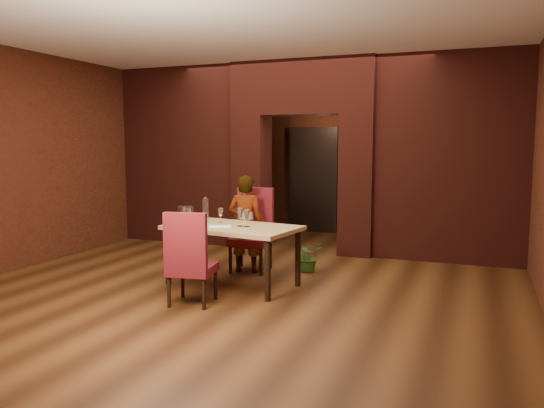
{
  "coord_description": "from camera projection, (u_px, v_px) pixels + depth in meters",
  "views": [
    {
      "loc": [
        2.79,
        -6.56,
        1.83
      ],
      "look_at": [
        0.22,
        0.0,
        1.02
      ],
      "focal_mm": 35.0,
      "sensor_mm": 36.0,
      "label": 1
    }
  ],
  "objects": [
    {
      "name": "wing_wall_left",
      "position": [
        182.0,
        156.0,
        9.81
      ],
      "size": [
        2.28,
        0.35,
        3.2
      ],
      "primitive_type": "cube",
      "color": "maroon",
      "rests_on": "ground"
    },
    {
      "name": "dining_table",
      "position": [
        233.0,
        256.0,
        6.82
      ],
      "size": [
        1.78,
        1.17,
        0.78
      ],
      "primitive_type": "cube",
      "rotation": [
        0.0,
        0.0,
        -0.15
      ],
      "color": "tan",
      "rests_on": "ground"
    },
    {
      "name": "water_bottle",
      "position": [
        206.0,
        209.0,
        7.13
      ],
      "size": [
        0.08,
        0.08,
        0.33
      ],
      "primitive_type": "cylinder",
      "color": "white",
      "rests_on": "dining_table"
    },
    {
      "name": "wine_glass_b",
      "position": [
        240.0,
        217.0,
        6.71
      ],
      "size": [
        0.09,
        0.09,
        0.23
      ],
      "primitive_type": null,
      "color": "white",
      "rests_on": "dining_table"
    },
    {
      "name": "lintel",
      "position": [
        304.0,
        88.0,
        8.83
      ],
      "size": [
        2.45,
        0.55,
        0.9
      ],
      "primitive_type": "cube",
      "color": "maroon",
      "rests_on": "ground"
    },
    {
      "name": "vent_panel",
      "position": [
        245.0,
        218.0,
        9.15
      ],
      "size": [
        0.4,
        0.03,
        0.5
      ],
      "primitive_type": "cube",
      "color": "#9B4A2D",
      "rests_on": "ground"
    },
    {
      "name": "chair_far",
      "position": [
        251.0,
        230.0,
        7.57
      ],
      "size": [
        0.58,
        0.58,
        1.19
      ],
      "primitive_type": "cube",
      "rotation": [
        0.0,
        0.0,
        0.08
      ],
      "color": "maroon",
      "rests_on": "ground"
    },
    {
      "name": "wine_bucket",
      "position": [
        186.0,
        216.0,
        6.79
      ],
      "size": [
        0.2,
        0.2,
        0.24
      ],
      "primitive_type": "cylinder",
      "color": "#BABAC1",
      "rests_on": "dining_table"
    },
    {
      "name": "rear_door",
      "position": [
        314.0,
        181.0,
        10.96
      ],
      "size": [
        0.9,
        0.08,
        2.1
      ],
      "primitive_type": "cube",
      "color": "black",
      "rests_on": "ground"
    },
    {
      "name": "wine_glass_a",
      "position": [
        221.0,
        215.0,
        7.02
      ],
      "size": [
        0.08,
        0.08,
        0.19
      ],
      "primitive_type": null,
      "color": "white",
      "rests_on": "dining_table"
    },
    {
      "name": "wall_front",
      "position": [
        14.0,
        179.0,
        3.41
      ],
      "size": [
        7.0,
        0.04,
        3.2
      ],
      "primitive_type": "cube",
      "color": "#602614",
      "rests_on": "ground"
    },
    {
      "name": "wall_back",
      "position": [
        333.0,
        155.0,
        10.81
      ],
      "size": [
        7.0,
        0.04,
        3.2
      ],
      "primitive_type": "cube",
      "color": "#602614",
      "rests_on": "ground"
    },
    {
      "name": "tasting_sheet",
      "position": [
        220.0,
        226.0,
        6.7
      ],
      "size": [
        0.34,
        0.31,
        0.0
      ],
      "primitive_type": "cube",
      "rotation": [
        0.0,
        0.0,
        0.5
      ],
      "color": "white",
      "rests_on": "dining_table"
    },
    {
      "name": "floor",
      "position": [
        257.0,
        277.0,
        7.29
      ],
      "size": [
        8.0,
        8.0,
        0.0
      ],
      "primitive_type": "plane",
      "color": "#4A2912",
      "rests_on": "ground"
    },
    {
      "name": "person_seated",
      "position": [
        246.0,
        224.0,
        7.49
      ],
      "size": [
        0.54,
        0.38,
        1.39
      ],
      "primitive_type": "imported",
      "rotation": [
        0.0,
        0.0,
        3.24
      ],
      "color": "white",
      "rests_on": "ground"
    },
    {
      "name": "wing_wall_right",
      "position": [
        450.0,
        158.0,
        8.1
      ],
      "size": [
        2.28,
        0.35,
        3.2
      ],
      "primitive_type": "cube",
      "color": "maroon",
      "rests_on": "ground"
    },
    {
      "name": "wall_left",
      "position": [
        53.0,
        158.0,
        8.38
      ],
      "size": [
        0.04,
        8.0,
        3.2
      ],
      "primitive_type": "cube",
      "color": "#602614",
      "rests_on": "ground"
    },
    {
      "name": "pillar_left",
      "position": [
        252.0,
        182.0,
        9.35
      ],
      "size": [
        0.55,
        0.55,
        2.3
      ],
      "primitive_type": "cube",
      "color": "maroon",
      "rests_on": "ground"
    },
    {
      "name": "wine_glass_c",
      "position": [
        247.0,
        218.0,
        6.68
      ],
      "size": [
        0.09,
        0.09,
        0.22
      ],
      "primitive_type": null,
      "color": "white",
      "rests_on": "dining_table"
    },
    {
      "name": "rear_door_frame",
      "position": [
        313.0,
        181.0,
        10.92
      ],
      "size": [
        1.02,
        0.04,
        2.22
      ],
      "primitive_type": "cube",
      "color": "black",
      "rests_on": "ground"
    },
    {
      "name": "ceiling",
      "position": [
        256.0,
        38.0,
        6.93
      ],
      "size": [
        7.0,
        8.0,
        0.04
      ],
      "primitive_type": "cube",
      "color": "silver",
      "rests_on": "ground"
    },
    {
      "name": "chair_near",
      "position": [
        192.0,
        257.0,
        6.03
      ],
      "size": [
        0.56,
        0.56,
        1.08
      ],
      "primitive_type": "cube",
      "rotation": [
        0.0,
        0.0,
        3.3
      ],
      "color": "maroon",
      "rests_on": "ground"
    },
    {
      "name": "pillar_right",
      "position": [
        358.0,
        185.0,
        8.66
      ],
      "size": [
        0.55,
        0.55,
        2.3
      ],
      "primitive_type": "cube",
      "color": "maroon",
      "rests_on": "ground"
    },
    {
      "name": "potted_plant",
      "position": [
        309.0,
        256.0,
        7.57
      ],
      "size": [
        0.53,
        0.52,
        0.44
      ],
      "primitive_type": "imported",
      "rotation": [
        0.0,
        0.0,
        0.76
      ],
      "color": "#2E6525",
      "rests_on": "ground"
    }
  ]
}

